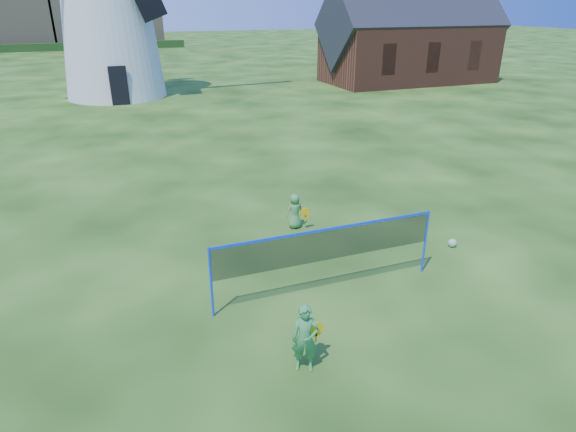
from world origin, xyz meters
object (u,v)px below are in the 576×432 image
(chapel, at_px, (410,39))
(player_girl, at_px, (305,338))
(badminton_net, at_px, (327,246))
(player_boy, at_px, (295,211))
(play_ball, at_px, (452,243))

(chapel, xyz_separation_m, player_girl, (-20.67, -28.22, -2.59))
(player_girl, bearing_deg, badminton_net, 81.59)
(badminton_net, relative_size, player_boy, 5.06)
(player_boy, relative_size, play_ball, 4.53)
(player_girl, bearing_deg, play_ball, 52.96)
(chapel, relative_size, player_boy, 13.59)
(player_boy, bearing_deg, badminton_net, 73.12)
(badminton_net, height_order, player_boy, badminton_net)
(play_ball, bearing_deg, player_girl, -151.76)
(badminton_net, bearing_deg, player_girl, -123.13)
(play_ball, bearing_deg, player_boy, 142.88)
(player_girl, bearing_deg, chapel, 78.49)
(player_boy, xyz_separation_m, play_ball, (3.38, -2.56, -0.39))
(chapel, height_order, badminton_net, chapel)
(player_girl, xyz_separation_m, player_boy, (1.97, 5.44, -0.13))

